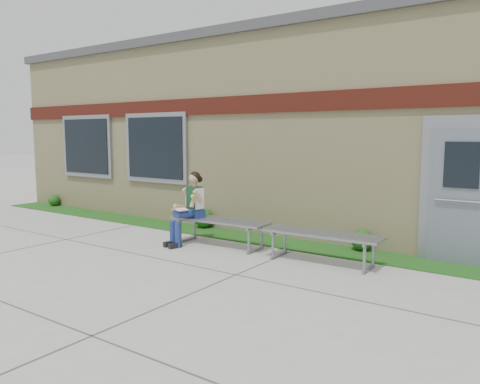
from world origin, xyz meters
The scene contains 9 objects.
ground centered at (0.00, 0.00, 0.00)m, with size 80.00×80.00×0.00m, color #9E9E99.
grass_strip centered at (0.00, 2.60, 0.01)m, with size 16.00×0.80×0.02m, color #194512.
school_building centered at (0.00, 5.99, 2.10)m, with size 16.20×6.22×4.20m.
bench_left centered at (-0.26, 1.77, 0.38)m, with size 1.89×0.58×0.49m.
bench_right centered at (1.74, 1.77, 0.38)m, with size 1.89×0.59×0.49m.
girl centered at (-0.81, 1.58, 0.71)m, with size 0.49×0.81×1.34m.
shrub_west centered at (-6.91, 2.85, 0.18)m, with size 0.31×0.31×0.31m, color #194512.
shrub_mid centered at (-1.51, 2.85, 0.22)m, with size 0.41×0.41×0.41m, color #194512.
shrub_east centered at (2.00, 2.85, 0.20)m, with size 0.36×0.36×0.36m, color #194512.
Camera 1 is at (4.77, -4.82, 2.01)m, focal length 35.00 mm.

